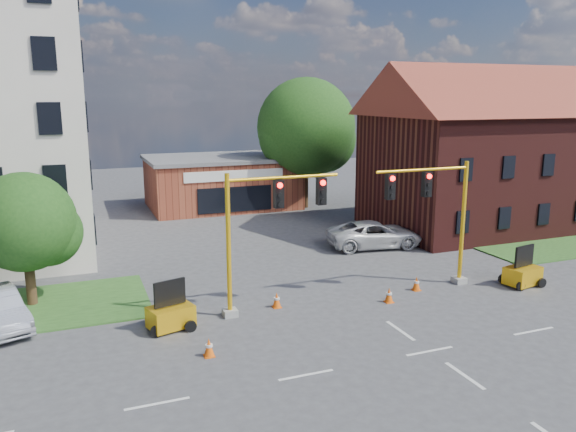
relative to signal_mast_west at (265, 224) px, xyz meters
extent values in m
plane|color=#3D3D3F|center=(4.36, -6.00, -3.92)|extent=(120.00, 120.00, 0.00)
cube|color=maroon|center=(4.36, 24.00, -1.92)|extent=(12.00, 8.00, 4.00)
cube|color=#5D5D60|center=(4.36, 24.00, 0.23)|extent=(12.40, 8.40, 0.30)
cube|color=silver|center=(4.36, 19.95, -0.72)|extent=(8.00, 0.10, 0.80)
cube|color=black|center=(4.36, 19.95, -2.62)|extent=(6.00, 0.10, 2.00)
cube|color=#431614|center=(22.36, 10.00, 0.08)|extent=(20.00, 10.00, 8.00)
cylinder|color=#362113|center=(10.86, 21.00, -1.52)|extent=(0.44, 0.44, 4.79)
sphere|color=#1B4214|center=(10.86, 21.00, 2.83)|extent=(8.12, 8.12, 8.12)
sphere|color=#1B4214|center=(12.48, 21.30, 1.74)|extent=(5.69, 5.69, 5.69)
cylinder|color=#362113|center=(-9.64, 4.50, -2.54)|extent=(0.44, 0.44, 2.75)
sphere|color=#1B4214|center=(-9.64, 4.50, -0.04)|extent=(4.40, 4.40, 4.40)
sphere|color=#1B4214|center=(-8.76, 4.80, -0.67)|extent=(3.08, 3.08, 3.08)
cube|color=gray|center=(-1.64, 0.00, -3.77)|extent=(0.60, 0.60, 0.30)
cylinder|color=yellow|center=(-1.64, 0.00, -0.82)|extent=(0.20, 0.20, 6.20)
cylinder|color=yellow|center=(0.86, 0.00, 1.98)|extent=(5.00, 0.14, 0.14)
cube|color=black|center=(0.61, 0.00, 1.28)|extent=(0.40, 0.32, 1.20)
cube|color=black|center=(2.61, 0.00, 1.28)|extent=(0.40, 0.32, 1.20)
sphere|color=#FF0C07|center=(0.61, -0.18, 1.68)|extent=(0.24, 0.24, 0.24)
cube|color=gray|center=(10.36, 0.00, -3.77)|extent=(0.60, 0.60, 0.30)
cylinder|color=yellow|center=(10.36, 0.00, -0.82)|extent=(0.20, 0.20, 6.20)
cylinder|color=yellow|center=(7.86, 0.00, 1.98)|extent=(5.00, 0.14, 0.14)
cube|color=black|center=(8.11, 0.00, 1.28)|extent=(0.40, 0.32, 1.20)
cube|color=black|center=(6.11, 0.00, 1.28)|extent=(0.40, 0.32, 1.20)
sphere|color=#FF0C07|center=(8.11, -0.18, 1.68)|extent=(0.24, 0.24, 0.24)
cube|color=yellow|center=(-4.24, -0.42, -3.39)|extent=(1.99, 1.60, 0.87)
cube|color=black|center=(-4.24, -0.42, -2.38)|extent=(1.33, 0.49, 1.06)
cube|color=yellow|center=(13.05, -1.45, -3.39)|extent=(1.92, 1.47, 0.86)
cube|color=black|center=(13.05, -1.45, -2.39)|extent=(1.34, 0.38, 1.06)
cube|color=#EE5A0C|center=(-3.39, -3.42, -3.90)|extent=(0.38, 0.38, 0.04)
cone|color=#EE5A0C|center=(-3.39, -3.42, -3.57)|extent=(0.40, 0.40, 0.70)
cylinder|color=silver|center=(-3.39, -3.42, -3.50)|extent=(0.27, 0.27, 0.09)
cube|color=#EE5A0C|center=(0.58, 0.22, -3.90)|extent=(0.38, 0.38, 0.04)
cone|color=#EE5A0C|center=(0.58, 0.22, -3.57)|extent=(0.40, 0.40, 0.70)
cylinder|color=silver|center=(0.58, 0.22, -3.50)|extent=(0.27, 0.27, 0.09)
cube|color=#EE5A0C|center=(7.71, -0.14, -3.90)|extent=(0.38, 0.38, 0.04)
cone|color=#EE5A0C|center=(7.71, -0.14, -3.57)|extent=(0.40, 0.40, 0.70)
cylinder|color=silver|center=(7.71, -0.14, -3.50)|extent=(0.27, 0.27, 0.09)
cube|color=#EE5A0C|center=(5.60, -1.06, -3.90)|extent=(0.38, 0.38, 0.04)
cone|color=#EE5A0C|center=(5.60, -1.06, -3.57)|extent=(0.40, 0.40, 0.70)
cylinder|color=silver|center=(5.60, -1.06, -3.50)|extent=(0.27, 0.27, 0.09)
imported|color=silver|center=(9.84, 7.60, -3.10)|extent=(6.28, 3.60, 1.65)
camera|label=1|loc=(-7.60, -22.09, 5.39)|focal=35.00mm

